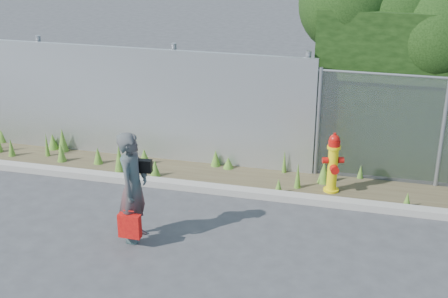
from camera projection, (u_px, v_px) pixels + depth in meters
ground at (220, 248)px, 9.21m from camera, size 80.00×80.00×0.00m
curb at (246, 192)px, 10.80m from camera, size 16.00×0.22×0.12m
weed_strip at (192, 165)px, 11.70m from camera, size 16.00×1.34×0.52m
corrugated_fence at (99, 100)px, 12.24m from camera, size 8.50×0.21×2.30m
fire_hydrant at (333, 164)px, 10.76m from camera, size 0.37×0.33×1.10m
woman at (133, 187)px, 9.17m from camera, size 0.42×0.63×1.71m
red_tote_bag at (130, 226)px, 9.11m from camera, size 0.33×0.12×0.44m
black_shoulder_bag at (143, 166)px, 9.19m from camera, size 0.26×0.11×0.19m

